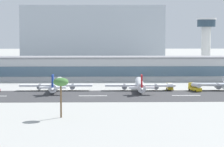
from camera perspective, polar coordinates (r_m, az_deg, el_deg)
The scene contains 12 objects.
ground_plane at distance 190.38m, azimuth -2.82°, elevation -2.96°, with size 1400.00×1400.00×0.00m, color #A8A8A3.
runway_strip at distance 195.11m, azimuth -2.78°, elevation -2.76°, with size 800.00×37.13×0.08m, color #38383A.
runway_centreline_dash_4 at distance 195.07m, azimuth -2.34°, elevation -2.75°, with size 12.00×1.20×0.01m, color white.
runway_centreline_dash_5 at distance 198.43m, azimuth 9.11°, elevation -2.68°, with size 12.00×1.20×0.01m, color white.
terminal_building at distance 265.89m, azimuth -1.71°, elevation 0.67°, with size 155.90×21.92×13.31m.
control_tower at distance 311.62m, azimuth 11.49°, elevation 4.26°, with size 12.89×12.89×36.86m.
distant_hotel_block at distance 363.71m, azimuth -2.35°, elevation 4.48°, with size 109.17×32.36×47.93m, color #A8B2BC.
airliner_navy_tail_gate_1 at distance 214.23m, azimuth -6.89°, elevation -1.38°, with size 33.37×41.95×8.76m.
airliner_red_tail_gate_2 at distance 213.09m, azimuth 3.48°, elevation -1.40°, with size 32.35×41.47×8.65m.
service_box_truck_1 at distance 216.69m, azimuth 7.12°, elevation -1.58°, with size 2.72×6.02×3.25m.
service_fuel_truck_2 at distance 213.90m, azimuth 10.17°, elevation -1.64°, with size 4.95×8.89×3.95m.
palm_tree_0 at distance 143.56m, azimuth -6.32°, elevation -1.15°, with size 4.75×4.75×12.40m.
Camera 1 is at (4.40, -188.63, 25.38)m, focal length 74.33 mm.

